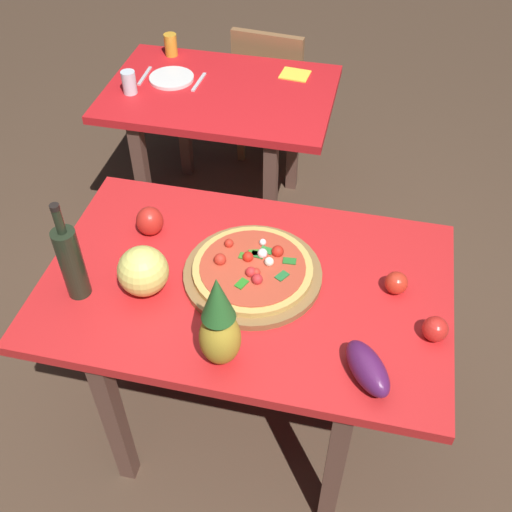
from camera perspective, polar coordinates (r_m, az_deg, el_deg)
ground_plane at (r=2.65m, az=-0.72°, el=-13.85°), size 10.00×10.00×0.00m
display_table at (r=2.10m, az=-0.89°, el=-4.07°), size 1.36×0.87×0.78m
background_table at (r=3.09m, az=-3.33°, el=13.48°), size 1.10×0.74×0.78m
dining_chair at (r=3.66m, az=1.51°, el=15.60°), size 0.44×0.44×0.85m
pizza_board at (r=2.04m, az=-0.31°, el=-1.72°), size 0.47×0.47×0.02m
pizza at (r=2.02m, az=-0.31°, el=-1.14°), size 0.40×0.40×0.06m
wine_bottle at (r=1.98m, az=-16.99°, el=-0.48°), size 0.08×0.08×0.37m
pineapple_left at (r=1.71m, az=-3.58°, el=-6.50°), size 0.12×0.12×0.35m
melon at (r=1.98m, az=-10.57°, el=-1.40°), size 0.17×0.17×0.17m
bell_pepper at (r=2.21m, az=-9.95°, el=3.26°), size 0.10×0.10×0.11m
eggplant at (r=1.79m, az=10.44°, el=-10.33°), size 0.19×0.22×0.09m
tomato_at_corner at (r=1.93m, az=16.49°, el=-6.59°), size 0.08×0.08×0.08m
tomato_near_board at (r=2.03m, az=13.05°, el=-2.48°), size 0.08×0.08×0.08m
drinking_glass_juice at (r=3.35m, az=-8.02°, el=19.06°), size 0.07×0.07×0.11m
drinking_glass_water at (r=3.04m, az=-11.84°, el=15.68°), size 0.07×0.07×0.11m
dinner_plate at (r=3.14m, az=-7.94°, el=16.23°), size 0.22×0.22×0.02m
fork_utensil at (r=3.19m, az=-10.41°, el=16.32°), size 0.02×0.18×0.01m
knife_utensil at (r=3.10m, az=-5.39°, el=15.97°), size 0.03×0.18×0.01m
napkin_folded at (r=3.16m, az=3.69°, el=16.66°), size 0.15×0.13×0.01m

